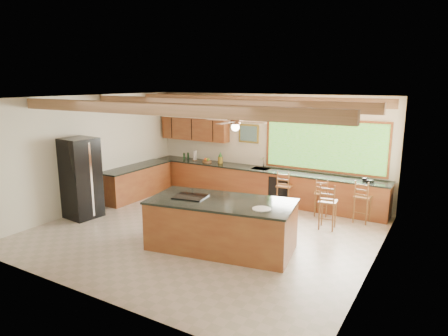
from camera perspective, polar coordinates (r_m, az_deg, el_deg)
The scene contains 9 objects.
ground at distance 9.18m, azimuth -2.76°, elevation -9.07°, with size 7.20×7.20×0.00m, color #C3B2A2.
room_shell at distance 9.26m, azimuth -1.56°, elevation 5.28°, with size 7.27×6.54×3.02m.
counter_run at distance 11.50m, azimuth 0.69°, elevation -2.21°, with size 7.12×3.10×1.27m.
island at distance 8.15m, azimuth -0.39°, elevation -8.05°, with size 3.10×1.85×1.03m.
refrigerator at distance 10.49m, azimuth -19.81°, elevation -1.36°, with size 0.85×0.83×2.00m.
bar_stool_a at distance 10.61m, azimuth 8.54°, elevation -2.66°, with size 0.41×0.41×1.07m.
bar_stool_b at distance 10.32m, azimuth 13.68°, elevation -3.64°, with size 0.42×0.42×0.97m.
bar_stool_c at distance 9.40m, azimuth 14.55°, elevation -4.80°, with size 0.43×0.43×1.09m.
bar_stool_d at distance 10.07m, azimuth 19.16°, elevation -4.05°, with size 0.41×0.41×1.06m.
Camera 1 is at (4.71, -7.14, 3.34)m, focal length 32.00 mm.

